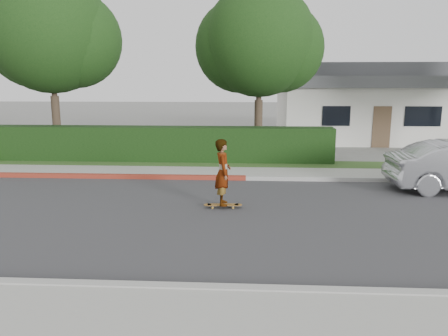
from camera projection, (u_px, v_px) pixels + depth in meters
The scene contains 14 objects.
ground at pixel (205, 216), 11.02m from camera, with size 120.00×120.00×0.00m, color slate.
road at pixel (205, 216), 11.02m from camera, with size 60.00×8.00×0.01m, color #2D2D30.
curb_near at pixel (179, 289), 6.99m from camera, with size 60.00×0.20×0.15m, color #9E9E99.
sidewalk_near at pixel (169, 320), 6.12m from camera, with size 60.00×1.60×0.12m, color gray.
curb_far at pixel (217, 178), 15.02m from camera, with size 60.00×0.20×0.15m, color #9E9E99.
curb_red_section at pixel (75, 176), 15.30m from camera, with size 12.00×0.21×0.15m, color maroon.
sidewalk_far at pixel (219, 173), 15.91m from camera, with size 60.00×1.60×0.12m, color gray.
planting_strip at pixel (221, 165), 17.47m from camera, with size 60.00×1.60×0.10m, color #2D4C1E.
hedge at pixel (150, 145), 18.09m from camera, with size 15.00×1.00×1.50m, color black.
tree_left at pixel (52, 36), 18.92m from camera, with size 5.99×5.21×8.00m.
tree_center at pixel (259, 44), 18.97m from camera, with size 5.66×4.84×7.44m.
house at pixel (366, 102), 25.82m from camera, with size 10.60×8.60×4.30m.
skateboard at pixel (223, 205), 11.68m from camera, with size 1.03×0.26×0.09m.
skateboarder at pixel (223, 172), 11.50m from camera, with size 0.64×0.42×1.76m, color white.
Camera 1 is at (1.09, -10.52, 3.36)m, focal length 35.00 mm.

